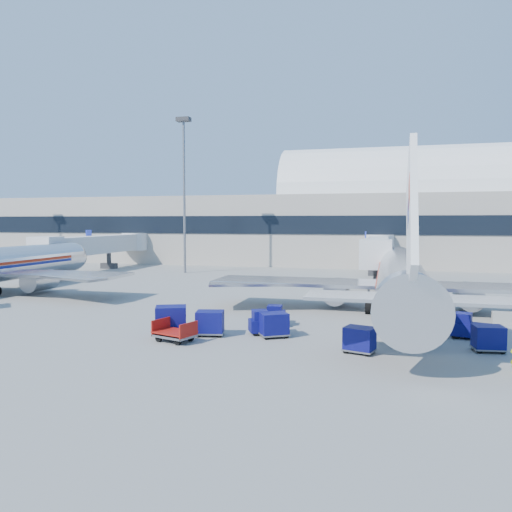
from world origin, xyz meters
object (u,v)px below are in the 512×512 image
(jetbridge_near, at_px, (378,249))
(cart_train_a, at_px, (274,324))
(cart_solo_far, at_px, (488,338))
(tug_right, at_px, (470,327))
(mast_west, at_px, (184,172))
(cart_solo_near, at_px, (360,339))
(airliner_main, at_px, (401,278))
(jetbridge_mid, at_px, (101,245))
(cart_train_c, at_px, (171,319))
(cart_train_b, at_px, (210,323))
(tug_left, at_px, (275,316))
(tug_lead, at_px, (266,323))
(cart_open_red, at_px, (175,334))

(jetbridge_near, xyz_separation_m, cart_train_a, (-5.90, -37.36, -3.07))
(cart_solo_far, bearing_deg, tug_right, 91.47)
(mast_west, bearing_deg, cart_solo_near, -55.04)
(jetbridge_near, xyz_separation_m, cart_solo_far, (7.04, -37.68, -3.11))
(mast_west, bearing_deg, airliner_main, -40.36)
(jetbridge_mid, relative_size, cart_train_c, 10.60)
(cart_solo_near, distance_m, cart_solo_far, 7.62)
(cart_train_b, bearing_deg, mast_west, 103.47)
(jetbridge_mid, relative_size, tug_left, 11.18)
(jetbridge_near, height_order, tug_lead, jetbridge_near)
(airliner_main, relative_size, tug_right, 13.48)
(cart_train_a, relative_size, cart_solo_near, 1.13)
(jetbridge_near, distance_m, cart_train_c, 40.36)
(mast_west, height_order, tug_left, mast_west)
(cart_train_b, relative_size, cart_solo_near, 1.05)
(tug_left, height_order, cart_train_c, cart_train_c)
(airliner_main, bearing_deg, mast_west, 139.64)
(tug_right, height_order, cart_open_red, tug_right)
(cart_train_b, bearing_deg, cart_solo_far, -10.65)
(tug_lead, height_order, tug_left, tug_lead)
(cart_train_c, relative_size, cart_solo_far, 1.37)
(cart_train_b, height_order, cart_solo_far, cart_train_b)
(jetbridge_mid, relative_size, cart_train_b, 12.93)
(jetbridge_near, relative_size, cart_open_red, 9.55)
(jetbridge_near, bearing_deg, cart_train_c, -108.63)
(mast_west, bearing_deg, jetbridge_near, 1.68)
(jetbridge_near, xyz_separation_m, cart_open_red, (-11.70, -40.11, -3.45))
(mast_west, distance_m, cart_train_a, 44.73)
(jetbridge_mid, xyz_separation_m, cart_train_a, (36.10, -37.36, -3.07))
(jetbridge_near, relative_size, cart_train_b, 12.93)
(cart_train_a, height_order, cart_train_c, cart_train_c)
(airliner_main, xyz_separation_m, cart_solo_near, (-2.64, -13.64, -2.12))
(tug_right, xyz_separation_m, cart_train_b, (-16.65, -3.46, 0.13))
(cart_solo_far, xyz_separation_m, cart_open_red, (-18.74, -2.43, -0.34))
(airliner_main, distance_m, jetbridge_mid, 51.62)
(tug_left, bearing_deg, airliner_main, -55.22)
(cart_solo_near, bearing_deg, tug_lead, 168.60)
(tug_right, xyz_separation_m, cart_open_red, (-18.23, -5.57, -0.28))
(cart_train_a, relative_size, cart_train_c, 0.88)
(tug_lead, relative_size, cart_solo_far, 1.48)
(jetbridge_near, distance_m, cart_solo_near, 40.07)
(jetbridge_mid, height_order, cart_train_a, jetbridge_mid)
(tug_left, bearing_deg, cart_train_b, 136.37)
(tug_lead, relative_size, cart_train_b, 1.32)
(tug_left, relative_size, cart_train_b, 1.16)
(tug_lead, height_order, tug_right, tug_right)
(mast_west, relative_size, tug_lead, 8.07)
(tug_lead, xyz_separation_m, cart_open_red, (-5.09, -3.56, -0.27))
(jetbridge_near, bearing_deg, airliner_main, -84.78)
(jetbridge_mid, bearing_deg, cart_train_c, -52.63)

